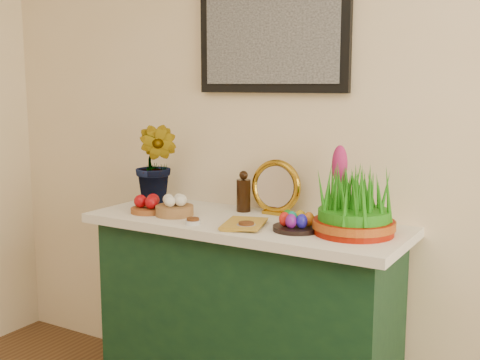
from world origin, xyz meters
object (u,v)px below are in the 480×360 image
at_px(hyacinth_green, 156,151).
at_px(book, 225,222).
at_px(mirror, 276,188).
at_px(sideboard, 246,322).
at_px(wheatgrass_sabzeh, 354,205).

bearing_deg(hyacinth_green, book, -24.42).
xyz_separation_m(hyacinth_green, mirror, (0.61, 0.08, -0.14)).
bearing_deg(mirror, sideboard, -107.29).
xyz_separation_m(book, wheatgrass_sabzeh, (0.50, 0.14, 0.10)).
distance_m(sideboard, book, 0.50).
xyz_separation_m(sideboard, mirror, (0.05, 0.17, 0.58)).
relative_size(hyacinth_green, book, 2.43).
bearing_deg(hyacinth_green, mirror, 6.85).
distance_m(book, wheatgrass_sabzeh, 0.53).
bearing_deg(wheatgrass_sabzeh, hyacinth_green, 174.88).
bearing_deg(mirror, wheatgrass_sabzeh, -22.19).
height_order(mirror, book, mirror).
height_order(sideboard, hyacinth_green, hyacinth_green).
bearing_deg(sideboard, mirror, 72.71).
bearing_deg(book, hyacinth_green, 139.83).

